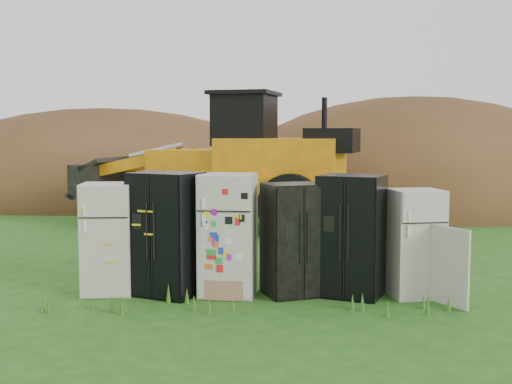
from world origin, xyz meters
TOP-DOWN VIEW (x-y plane):
  - ground at (0.00, 0.00)m, footprint 120.00×120.00m
  - fridge_leftmost at (-2.48, 0.02)m, footprint 0.83×0.80m
  - fridge_black_side at (-1.55, -0.01)m, footprint 1.22×1.11m
  - fridge_sticker at (-0.61, 0.00)m, footprint 0.89×0.84m
  - fridge_dark_mid at (0.41, 0.03)m, footprint 1.08×0.98m
  - fridge_black_right at (1.28, 0.02)m, footprint 1.15×1.06m
  - fridge_open_door at (2.25, 0.01)m, footprint 0.87×0.82m
  - wheel_loader at (-1.57, 7.02)m, footprint 7.81×4.60m
  - dirt_mound_right at (4.78, 12.30)m, footprint 13.72×10.06m
  - dirt_mound_left at (-6.65, 15.21)m, footprint 16.04×12.03m
  - dirt_mound_back at (-0.77, 18.18)m, footprint 16.11×10.74m

SIDE VIEW (x-z plane):
  - ground at x=0.00m, z-range 0.00..0.00m
  - dirt_mound_right at x=4.78m, z-range -3.72..3.72m
  - dirt_mound_left at x=-6.65m, z-range -3.45..3.45m
  - dirt_mound_back at x=-0.77m, z-range -2.68..2.68m
  - fridge_open_door at x=2.25m, z-range 0.00..1.64m
  - fridge_leftmost at x=-2.48m, z-range 0.00..1.72m
  - fridge_dark_mid at x=0.41m, z-range 0.00..1.72m
  - fridge_black_right at x=1.28m, z-range 0.00..1.86m
  - fridge_sticker at x=-0.61m, z-range 0.00..1.87m
  - fridge_black_side at x=-1.55m, z-range 0.00..1.89m
  - wheel_loader at x=-1.57m, z-range 0.00..3.54m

